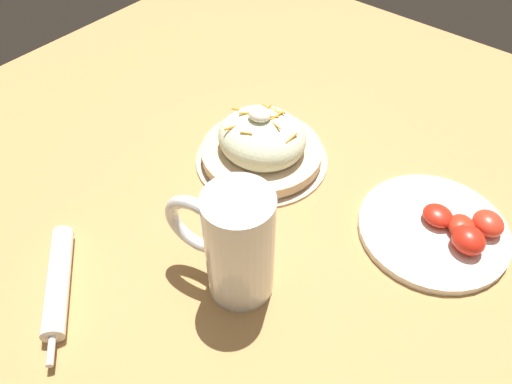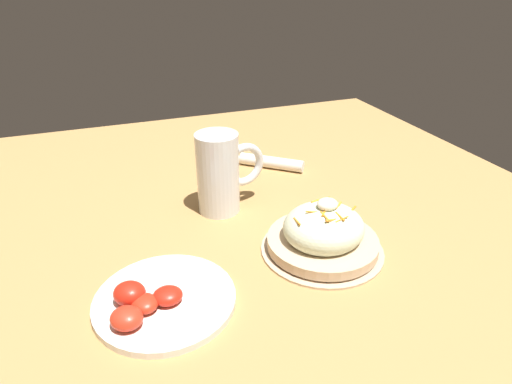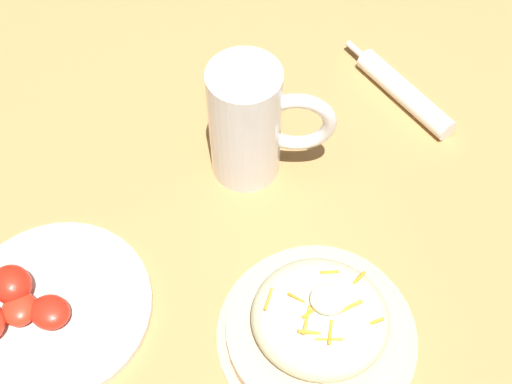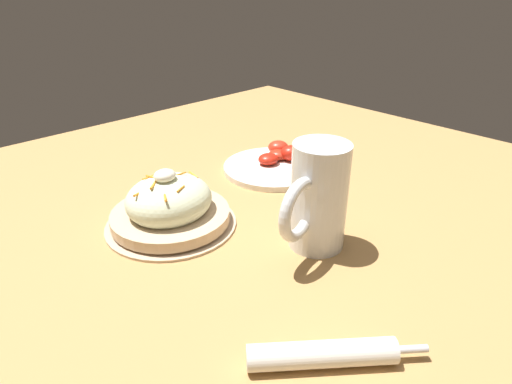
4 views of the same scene
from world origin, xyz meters
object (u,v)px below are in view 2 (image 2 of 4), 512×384
salad_plate (323,234)px  beer_mug (220,177)px  napkin_roll (271,162)px  tomato_plate (158,300)px

salad_plate → beer_mug: (-0.13, 0.21, 0.04)m
beer_mug → napkin_roll: beer_mug is taller
tomato_plate → beer_mug: bearing=55.4°
salad_plate → beer_mug: beer_mug is taller
beer_mug → salad_plate: bearing=-58.3°
napkin_roll → tomato_plate: bearing=-130.6°
napkin_roll → salad_plate: bearing=-97.6°
napkin_roll → beer_mug: bearing=-138.4°
salad_plate → tomato_plate: size_ratio=1.02×
beer_mug → tomato_plate: beer_mug is taller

